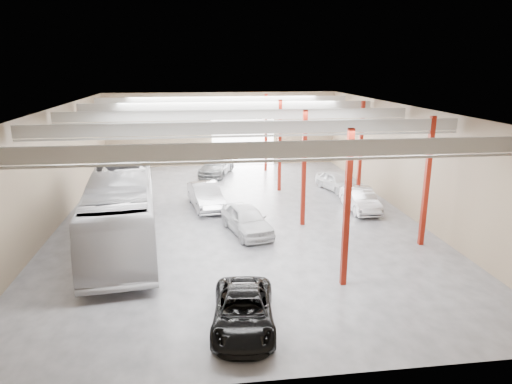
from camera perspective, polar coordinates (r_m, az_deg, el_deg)
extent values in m
cube|color=#4C4C51|center=(29.61, -2.28, -3.09)|extent=(22.00, 32.00, 0.01)
cube|color=#BBBBB6|center=(28.15, -2.44, 10.53)|extent=(22.00, 32.00, 0.12)
cube|color=#7A614C|center=(44.41, -4.26, 7.82)|extent=(22.00, 0.12, 7.00)
cube|color=#7A614C|center=(13.58, 3.93, -10.59)|extent=(22.00, 0.12, 7.00)
cube|color=#7A614C|center=(29.81, -23.94, 2.66)|extent=(0.12, 32.00, 7.00)
cube|color=#7A614C|center=(31.60, 17.98, 3.92)|extent=(0.12, 32.00, 7.00)
cube|color=white|center=(44.57, -1.64, 6.58)|extent=(6.00, 0.20, 5.00)
cube|color=maroon|center=(19.93, 11.29, -2.19)|extent=(0.25, 0.25, 7.00)
cube|color=maroon|center=(27.35, 5.99, 2.88)|extent=(0.25, 0.25, 7.00)
cube|color=maroon|center=(35.03, 2.97, 5.75)|extent=(0.25, 0.25, 7.00)
cube|color=maroon|center=(41.85, 1.23, 7.38)|extent=(0.25, 0.25, 7.00)
cube|color=maroon|center=(25.71, 20.56, 1.13)|extent=(0.25, 0.25, 7.00)
cube|color=maroon|center=(34.63, 12.93, 5.26)|extent=(0.25, 0.25, 7.00)
cube|color=#BBBBB6|center=(16.39, 1.38, 5.28)|extent=(21.60, 0.15, 0.60)
cube|color=#BBBBB6|center=(16.47, 1.37, 3.91)|extent=(21.60, 0.10, 0.10)
cube|color=#BBBBB6|center=(22.27, -1.02, 8.03)|extent=(21.60, 0.15, 0.60)
cube|color=#BBBBB6|center=(22.33, -1.01, 7.01)|extent=(21.60, 0.10, 0.10)
cube|color=#BBBBB6|center=(28.20, -2.43, 9.62)|extent=(21.60, 0.15, 0.60)
cube|color=#BBBBB6|center=(28.24, -2.42, 8.81)|extent=(21.60, 0.10, 0.10)
cube|color=#BBBBB6|center=(34.15, -3.35, 10.65)|extent=(21.60, 0.15, 0.60)
cube|color=#BBBBB6|center=(34.19, -3.34, 9.98)|extent=(21.60, 0.10, 0.10)
cube|color=#BBBBB6|center=(40.12, -4.00, 11.37)|extent=(21.60, 0.15, 0.60)
cube|color=#BBBBB6|center=(40.15, -3.99, 10.80)|extent=(21.60, 0.10, 0.10)
imported|color=silver|center=(26.05, -16.41, -1.80)|extent=(4.81, 14.47, 3.96)
imported|color=black|center=(17.49, -1.58, -14.63)|extent=(2.78, 5.11, 1.36)
imported|color=silver|center=(26.54, -1.19, -3.44)|extent=(3.08, 5.19, 1.65)
imported|color=#BBBBC0|center=(31.35, -6.31, -0.49)|extent=(2.68, 5.35, 1.69)
imported|color=gray|center=(40.91, -4.95, 3.27)|extent=(3.86, 5.84, 1.57)
imported|color=#ADACB1|center=(31.45, 12.89, -0.91)|extent=(1.69, 4.64, 1.52)
imported|color=white|center=(36.19, 9.98, 1.33)|extent=(2.77, 4.46, 1.41)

